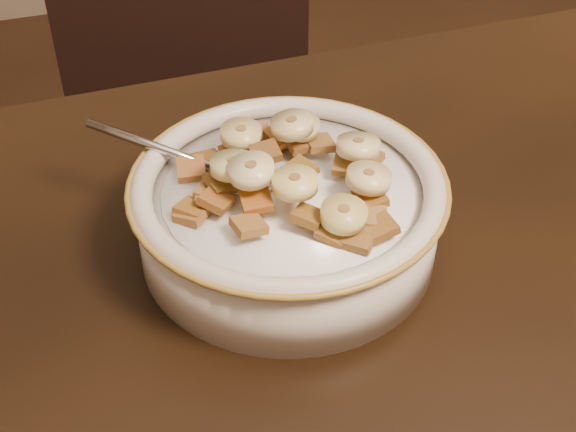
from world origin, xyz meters
name	(u,v)px	position (x,y,z in m)	size (l,w,h in m)	color
chair	(217,195)	(-0.12, 0.66, 0.42)	(0.37, 0.37, 0.84)	black
cereal_bowl	(288,220)	(-0.17, 0.18, 0.78)	(0.22, 0.22, 0.05)	beige
milk	(288,192)	(-0.17, 0.18, 0.80)	(0.18, 0.18, 0.00)	white
spoon	(242,177)	(-0.19, 0.20, 0.81)	(0.04, 0.05, 0.01)	#B8B8B9
cereal_square_0	(256,162)	(-0.18, 0.19, 0.82)	(0.02, 0.02, 0.01)	brown
cereal_square_1	(249,225)	(-0.21, 0.14, 0.81)	(0.02, 0.02, 0.01)	brown
cereal_square_2	(256,134)	(-0.17, 0.24, 0.81)	(0.02, 0.02, 0.01)	#955F31
cereal_square_3	(372,218)	(-0.13, 0.12, 0.81)	(0.02, 0.02, 0.01)	brown
cereal_square_4	(293,137)	(-0.14, 0.23, 0.81)	(0.02, 0.02, 0.01)	brown
cereal_square_5	(216,200)	(-0.22, 0.17, 0.81)	(0.02, 0.02, 0.01)	#944D1E
cereal_square_6	(234,150)	(-0.19, 0.23, 0.81)	(0.02, 0.02, 0.01)	brown
cereal_square_7	(191,168)	(-0.23, 0.21, 0.81)	(0.02, 0.02, 0.01)	#955D2D
cereal_square_8	(380,227)	(-0.12, 0.11, 0.81)	(0.02, 0.02, 0.01)	brown
cereal_square_9	(309,216)	(-0.17, 0.13, 0.81)	(0.02, 0.02, 0.01)	brown
cereal_square_10	(207,159)	(-0.21, 0.23, 0.81)	(0.02, 0.02, 0.01)	brown
cereal_square_11	(348,165)	(-0.12, 0.18, 0.81)	(0.02, 0.02, 0.01)	brown
cereal_square_12	(192,213)	(-0.24, 0.17, 0.81)	(0.02, 0.02, 0.01)	#9A5B2E
cereal_square_13	(319,143)	(-0.13, 0.21, 0.81)	(0.02, 0.02, 0.01)	brown
cereal_square_14	(360,238)	(-0.14, 0.11, 0.81)	(0.02, 0.02, 0.01)	brown
cereal_square_15	(300,142)	(-0.15, 0.21, 0.82)	(0.02, 0.02, 0.01)	brown
cereal_square_16	(222,182)	(-0.21, 0.18, 0.82)	(0.02, 0.02, 0.01)	brown
cereal_square_17	(299,171)	(-0.16, 0.17, 0.83)	(0.02, 0.02, 0.01)	#905A1B
cereal_square_18	(366,158)	(-0.10, 0.19, 0.81)	(0.02, 0.02, 0.01)	#975F24
cereal_square_19	(211,193)	(-0.22, 0.18, 0.81)	(0.02, 0.02, 0.01)	brown
cereal_square_20	(370,199)	(-0.12, 0.14, 0.81)	(0.02, 0.02, 0.01)	brown
cereal_square_21	(256,200)	(-0.20, 0.16, 0.82)	(0.02, 0.02, 0.01)	#994C19
cereal_square_22	(367,188)	(-0.12, 0.15, 0.81)	(0.02, 0.02, 0.01)	#986328
cereal_square_23	(211,197)	(-0.22, 0.18, 0.81)	(0.02, 0.02, 0.01)	olive
cereal_square_24	(281,135)	(-0.16, 0.23, 0.81)	(0.02, 0.02, 0.01)	#9D5A1A
cereal_square_25	(192,209)	(-0.24, 0.17, 0.81)	(0.02, 0.02, 0.01)	olive
cereal_square_26	(266,153)	(-0.18, 0.20, 0.82)	(0.02, 0.02, 0.01)	brown
cereal_square_27	(334,231)	(-0.15, 0.12, 0.81)	(0.02, 0.02, 0.01)	olive
banana_slice_0	(344,214)	(-0.15, 0.12, 0.82)	(0.03, 0.03, 0.01)	#CCBD63
banana_slice_1	(233,165)	(-0.20, 0.18, 0.83)	(0.03, 0.03, 0.01)	#E3D672
banana_slice_2	(358,146)	(-0.11, 0.18, 0.83)	(0.03, 0.03, 0.01)	#FDDD89
banana_slice_3	(241,134)	(-0.19, 0.23, 0.82)	(0.03, 0.03, 0.01)	#E5CE87
banana_slice_4	(369,178)	(-0.12, 0.15, 0.82)	(0.03, 0.03, 0.01)	beige
banana_slice_5	(251,170)	(-0.20, 0.17, 0.83)	(0.03, 0.03, 0.01)	#FCF0A6
banana_slice_6	(295,183)	(-0.17, 0.15, 0.83)	(0.03, 0.03, 0.01)	#EADE7E
banana_slice_7	(299,125)	(-0.14, 0.22, 0.83)	(0.03, 0.03, 0.01)	#F2E695
banana_slice_8	(292,125)	(-0.15, 0.21, 0.83)	(0.03, 0.03, 0.01)	#CCBC80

